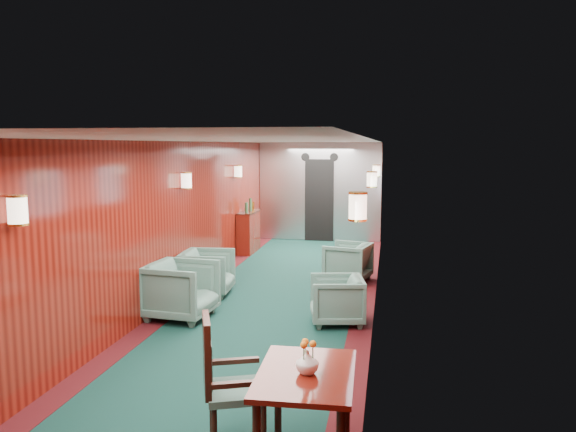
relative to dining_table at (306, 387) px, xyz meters
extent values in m
plane|color=#0E322A|center=(-1.12, 3.90, -0.62)|extent=(12.00, 12.00, 0.00)
cube|color=white|center=(-1.12, 3.90, 1.73)|extent=(3.00, 12.00, 0.10)
cube|color=white|center=(-1.12, 3.90, 1.74)|extent=(1.20, 12.00, 0.06)
cube|color=maroon|center=(-1.12, 9.90, 0.58)|extent=(3.00, 0.10, 2.40)
cube|color=maroon|center=(-2.62, 3.90, 0.58)|extent=(0.10, 12.00, 2.40)
cube|color=maroon|center=(0.38, 3.90, 0.58)|extent=(0.10, 12.00, 2.40)
cube|color=#390B0E|center=(-2.47, 3.90, -0.61)|extent=(0.30, 12.00, 0.01)
cube|color=#390B0E|center=(0.23, 3.90, -0.61)|extent=(0.30, 12.00, 0.01)
cube|color=silver|center=(-1.12, 9.82, 0.58)|extent=(2.98, 0.12, 2.38)
cube|color=black|center=(-1.12, 9.74, 0.38)|extent=(0.70, 0.06, 2.00)
cylinder|color=black|center=(-1.47, 9.75, 1.43)|extent=(0.20, 0.04, 0.20)
cylinder|color=black|center=(-0.77, 9.75, 1.43)|extent=(0.20, 0.04, 0.20)
cube|color=silver|center=(0.37, 0.40, 0.83)|extent=(0.02, 1.10, 0.80)
cube|color=#456468|center=(0.37, 0.40, 0.83)|extent=(0.01, 0.96, 0.66)
cube|color=silver|center=(0.37, 2.90, 0.83)|extent=(0.02, 1.10, 0.80)
cube|color=#456468|center=(0.37, 2.90, 0.83)|extent=(0.01, 0.96, 0.66)
cube|color=silver|center=(0.37, 5.40, 0.83)|extent=(0.02, 1.10, 0.80)
cube|color=#456468|center=(0.37, 5.40, 0.83)|extent=(0.01, 0.96, 0.66)
cube|color=silver|center=(0.37, 7.90, 0.83)|extent=(0.02, 1.10, 0.80)
cube|color=#456468|center=(0.37, 7.90, 0.83)|extent=(0.01, 0.96, 0.66)
cylinder|color=#FFE7C6|center=(-2.52, 0.40, 1.18)|extent=(0.16, 0.16, 0.24)
cylinder|color=gold|center=(-2.52, 0.40, 1.06)|extent=(0.17, 0.17, 0.02)
cylinder|color=#FFE7C6|center=(0.28, 1.20, 1.18)|extent=(0.16, 0.16, 0.24)
cylinder|color=gold|center=(0.28, 1.20, 1.06)|extent=(0.17, 0.17, 0.02)
cylinder|color=#FFE7C6|center=(-2.52, 4.40, 1.18)|extent=(0.16, 0.16, 0.24)
cylinder|color=gold|center=(-2.52, 4.40, 1.06)|extent=(0.17, 0.17, 0.02)
cylinder|color=#FFE7C6|center=(0.28, 5.20, 1.18)|extent=(0.16, 0.16, 0.24)
cylinder|color=gold|center=(0.28, 5.20, 1.06)|extent=(0.17, 0.17, 0.02)
cylinder|color=#FFE7C6|center=(-2.52, 7.40, 1.18)|extent=(0.16, 0.16, 0.24)
cylinder|color=gold|center=(-2.52, 7.40, 1.06)|extent=(0.17, 0.17, 0.02)
cylinder|color=#FFE7C6|center=(0.28, 8.20, 1.18)|extent=(0.16, 0.16, 0.24)
cylinder|color=gold|center=(0.28, 8.20, 1.06)|extent=(0.17, 0.17, 0.02)
cube|color=maroon|center=(0.00, 0.00, 0.10)|extent=(0.71, 1.00, 0.04)
cylinder|color=black|center=(-0.29, 0.41, -0.27)|extent=(0.06, 0.06, 0.70)
cylinder|color=black|center=(0.26, 0.43, -0.27)|extent=(0.06, 0.06, 0.70)
cube|color=#1E4640|center=(-0.57, 0.21, -0.17)|extent=(0.58, 0.58, 0.06)
cube|color=black|center=(-0.78, 0.13, 0.14)|extent=(0.19, 0.40, 0.58)
cube|color=#1E4640|center=(-0.76, 0.14, 0.08)|extent=(0.13, 0.30, 0.35)
cube|color=black|center=(-0.49, 0.00, -0.01)|extent=(0.40, 0.19, 0.04)
cube|color=black|center=(-0.65, 0.42, -0.01)|extent=(0.40, 0.19, 0.04)
cylinder|color=black|center=(-0.33, 0.10, -0.41)|extent=(0.04, 0.04, 0.42)
cylinder|color=black|center=(-0.81, 0.32, -0.41)|extent=(0.04, 0.04, 0.42)
cylinder|color=black|center=(-0.47, 0.45, -0.41)|extent=(0.04, 0.04, 0.42)
cube|color=maroon|center=(-2.46, 8.01, -0.17)|extent=(0.30, 0.99, 0.89)
cube|color=black|center=(-2.45, 8.01, 0.28)|extent=(0.32, 1.01, 0.02)
cylinder|color=#264D2F|center=(-2.44, 7.76, 0.40)|extent=(0.07, 0.07, 0.22)
cylinder|color=#264D2F|center=(-2.44, 8.11, 0.43)|extent=(0.06, 0.06, 0.28)
cylinder|color=gold|center=(-2.44, 8.31, 0.38)|extent=(0.08, 0.08, 0.18)
imported|color=white|center=(0.01, -0.03, 0.20)|extent=(0.18, 0.18, 0.17)
imported|color=#1E4640|center=(-2.19, 3.24, -0.23)|extent=(0.93, 0.91, 0.78)
imported|color=#1E4640|center=(-2.23, 4.47, -0.26)|extent=(0.83, 0.81, 0.71)
imported|color=#1E4640|center=(-0.09, 3.39, -0.30)|extent=(0.80, 0.79, 0.63)
imported|color=#1E4640|center=(-0.12, 5.77, -0.28)|extent=(0.88, 0.87, 0.67)
camera|label=1|loc=(0.56, -3.80, 1.73)|focal=35.00mm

